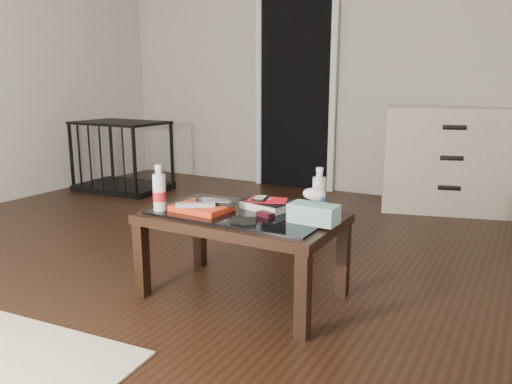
# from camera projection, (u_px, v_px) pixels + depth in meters

# --- Properties ---
(ground) EXTENTS (5.00, 5.00, 0.00)m
(ground) POSITION_uv_depth(u_px,v_px,m) (185.00, 265.00, 3.10)
(ground) COLOR black
(ground) RESTS_ON ground
(doorway) EXTENTS (0.90, 0.08, 2.07)m
(doorway) POSITION_uv_depth(u_px,v_px,m) (296.00, 90.00, 5.17)
(doorway) COLOR black
(doorway) RESTS_ON ground
(coffee_table) EXTENTS (1.00, 0.60, 0.46)m
(coffee_table) POSITION_uv_depth(u_px,v_px,m) (242.00, 224.00, 2.57)
(coffee_table) COLOR black
(coffee_table) RESTS_ON ground
(dresser) EXTENTS (1.29, 0.79, 0.90)m
(dresser) POSITION_uv_depth(u_px,v_px,m) (456.00, 160.00, 4.31)
(dresser) COLOR beige
(dresser) RESTS_ON ground
(pet_crate) EXTENTS (0.94, 0.67, 0.71)m
(pet_crate) POSITION_uv_depth(u_px,v_px,m) (123.00, 168.00, 5.19)
(pet_crate) COLOR black
(pet_crate) RESTS_ON ground
(magazines) EXTENTS (0.29, 0.22, 0.03)m
(magazines) POSITION_uv_depth(u_px,v_px,m) (202.00, 208.00, 2.58)
(magazines) COLOR red
(magazines) RESTS_ON coffee_table
(remote_silver) EXTENTS (0.20, 0.15, 0.02)m
(remote_silver) POSITION_uv_depth(u_px,v_px,m) (195.00, 205.00, 2.54)
(remote_silver) COLOR #B4B3B9
(remote_silver) RESTS_ON magazines
(remote_black_front) EXTENTS (0.21, 0.10, 0.02)m
(remote_black_front) POSITION_uv_depth(u_px,v_px,m) (217.00, 203.00, 2.58)
(remote_black_front) COLOR black
(remote_black_front) RESTS_ON magazines
(remote_black_back) EXTENTS (0.20, 0.06, 0.02)m
(remote_black_back) POSITION_uv_depth(u_px,v_px,m) (214.00, 201.00, 2.61)
(remote_black_back) COLOR black
(remote_black_back) RESTS_ON magazines
(textbook) EXTENTS (0.29, 0.25, 0.05)m
(textbook) POSITION_uv_depth(u_px,v_px,m) (268.00, 204.00, 2.62)
(textbook) COLOR black
(textbook) RESTS_ON coffee_table
(dvd_mailers) EXTENTS (0.21, 0.17, 0.01)m
(dvd_mailers) POSITION_uv_depth(u_px,v_px,m) (267.00, 199.00, 2.62)
(dvd_mailers) COLOR red
(dvd_mailers) RESTS_ON textbook
(ipod) EXTENTS (0.08, 0.11, 0.02)m
(ipod) POSITION_uv_depth(u_px,v_px,m) (260.00, 198.00, 2.59)
(ipod) COLOR black
(ipod) RESTS_ON dvd_mailers
(flip_phone) EXTENTS (0.10, 0.08, 0.02)m
(flip_phone) POSITION_uv_depth(u_px,v_px,m) (265.00, 214.00, 2.46)
(flip_phone) COLOR black
(flip_phone) RESTS_ON coffee_table
(wallet) EXTENTS (0.14, 0.11, 0.02)m
(wallet) POSITION_uv_depth(u_px,v_px,m) (243.00, 221.00, 2.36)
(wallet) COLOR black
(wallet) RESTS_ON coffee_table
(water_bottle_left) EXTENTS (0.08, 0.08, 0.24)m
(water_bottle_left) POSITION_uv_depth(u_px,v_px,m) (159.00, 188.00, 2.56)
(water_bottle_left) COLOR white
(water_bottle_left) RESTS_ON coffee_table
(water_bottle_right) EXTENTS (0.07, 0.07, 0.24)m
(water_bottle_right) POSITION_uv_depth(u_px,v_px,m) (319.00, 191.00, 2.49)
(water_bottle_right) COLOR silver
(water_bottle_right) RESTS_ON coffee_table
(tissue_box) EXTENTS (0.23, 0.13, 0.09)m
(tissue_box) POSITION_uv_depth(u_px,v_px,m) (314.00, 214.00, 2.35)
(tissue_box) COLOR teal
(tissue_box) RESTS_ON coffee_table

